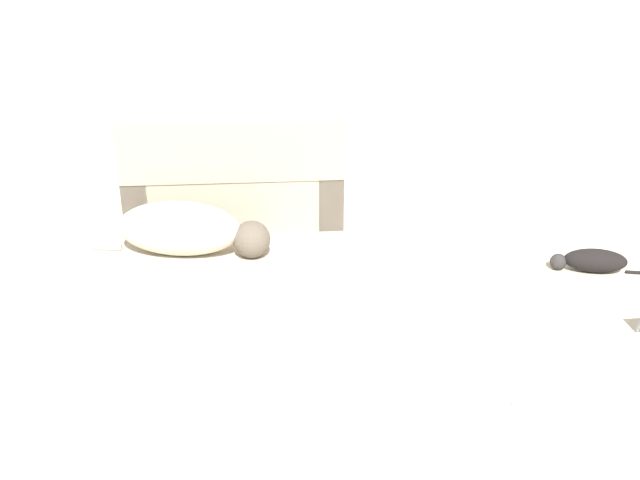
{
  "coord_description": "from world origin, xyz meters",
  "views": [
    {
      "loc": [
        -0.59,
        -1.72,
        2.4
      ],
      "look_at": [
        -0.39,
        1.84,
        0.69
      ],
      "focal_mm": 40.0,
      "sensor_mm": 36.0,
      "label": 1
    }
  ],
  "objects_px": {
    "book_cream": "(532,400)",
    "couch": "(235,184)",
    "dog": "(188,230)",
    "cat": "(591,261)"
  },
  "relations": [
    {
      "from": "book_cream",
      "to": "cat",
      "type": "bearing_deg",
      "value": 58.09
    },
    {
      "from": "cat",
      "to": "book_cream",
      "type": "relative_size",
      "value": 2.55
    },
    {
      "from": "couch",
      "to": "cat",
      "type": "distance_m",
      "value": 2.81
    },
    {
      "from": "couch",
      "to": "book_cream",
      "type": "bearing_deg",
      "value": 122.2
    },
    {
      "from": "dog",
      "to": "cat",
      "type": "distance_m",
      "value": 2.92
    },
    {
      "from": "book_cream",
      "to": "couch",
      "type": "bearing_deg",
      "value": 123.56
    },
    {
      "from": "dog",
      "to": "cat",
      "type": "xyz_separation_m",
      "value": [
        2.89,
        -0.44,
        -0.11
      ]
    },
    {
      "from": "book_cream",
      "to": "dog",
      "type": "bearing_deg",
      "value": 136.86
    },
    {
      "from": "dog",
      "to": "cat",
      "type": "height_order",
      "value": "dog"
    },
    {
      "from": "couch",
      "to": "dog",
      "type": "xyz_separation_m",
      "value": [
        -0.32,
        -0.66,
        -0.1
      ]
    }
  ]
}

